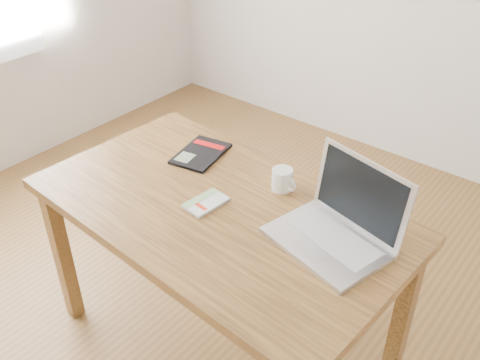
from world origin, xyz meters
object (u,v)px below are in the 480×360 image
Objects in this scene: desk at (219,225)px; white_guidebook at (206,203)px; coffee_mug at (283,179)px; black_guidebook at (201,153)px; laptop at (338,225)px.

white_guidebook is (-0.04, -0.02, 0.10)m from desk.
coffee_mug reaches higher than white_guidebook.
white_guidebook is 0.30m from coffee_mug.
white_guidebook is 0.35m from black_guidebook.
coffee_mug reaches higher than desk.
laptop reaches higher than desk.
desk is 12.52× the size of coffee_mug.
coffee_mug is at bearing -10.23° from black_guidebook.
black_guidebook reaches higher than desk.
black_guidebook is 0.41m from coffee_mug.
desk is at bearing -152.60° from laptop.
desk is at bearing 36.72° from white_guidebook.
laptop is at bearing -8.49° from coffee_mug.
white_guidebook is 1.48× the size of coffee_mug.
white_guidebook is at bearing -108.72° from coffee_mug.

